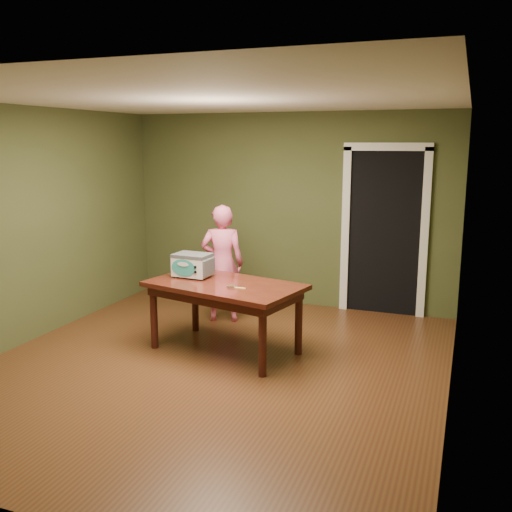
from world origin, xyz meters
name	(u,v)px	position (x,y,z in m)	size (l,w,h in m)	color
floor	(212,367)	(0.00, 0.00, 0.00)	(5.00, 5.00, 0.00)	#573319
room_shell	(209,196)	(0.00, 0.00, 1.71)	(4.52, 5.02, 2.61)	#474F2A
doorway	(387,230)	(1.30, 2.78, 1.06)	(1.10, 0.66, 2.25)	black
dining_table	(225,292)	(-0.05, 0.45, 0.65)	(1.76, 1.23, 0.75)	#3D130D
toy_oven	(192,264)	(-0.50, 0.59, 0.89)	(0.44, 0.31, 0.26)	#4C4F54
baking_pan	(232,286)	(0.08, 0.32, 0.76)	(0.10, 0.10, 0.02)	silver
spatula	(237,288)	(0.15, 0.31, 0.75)	(0.18, 0.03, 0.01)	#FFDA6E
child	(222,264)	(-0.51, 1.43, 0.73)	(0.53, 0.35, 1.46)	#F0638B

